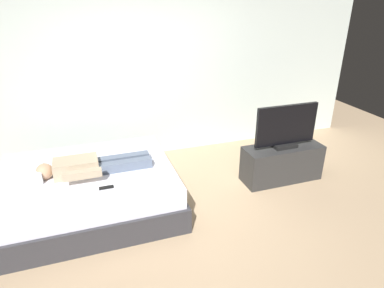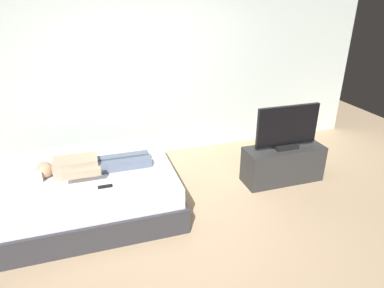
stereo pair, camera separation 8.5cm
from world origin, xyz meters
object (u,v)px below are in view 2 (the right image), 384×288
object	(u,v)px
tv_stand	(283,164)
pillow	(20,174)
remote	(105,186)
tv	(287,128)
person	(88,165)
bed	(89,190)

from	to	relation	value
tv_stand	pillow	bearing A→B (deg)	178.43
remote	tv_stand	world-z (taller)	remote
tv_stand	tv	distance (m)	0.53
person	remote	distance (m)	0.44
person	tv_stand	bearing A→B (deg)	-0.72
pillow	tv	distance (m)	3.27
remote	person	bearing A→B (deg)	110.47
person	remote	world-z (taller)	person
pillow	person	distance (m)	0.72
person	remote	bearing A→B (deg)	-69.53
remote	tv_stand	size ratio (longest dim) A/B	0.14
tv	bed	bearing A→B (deg)	178.02
person	tv_stand	xyz separation A→B (m)	(2.55, -0.03, -0.37)
person	tv_stand	distance (m)	2.57
pillow	tv	size ratio (longest dim) A/B	0.55
bed	pillow	world-z (taller)	pillow
person	remote	xyz separation A→B (m)	(0.15, -0.40, -0.07)
bed	remote	bearing A→B (deg)	-68.72
bed	remote	distance (m)	0.57
bed	tv_stand	bearing A→B (deg)	-1.98
tv_stand	tv	xyz separation A→B (m)	(0.00, 0.00, 0.53)
bed	pillow	distance (m)	0.77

